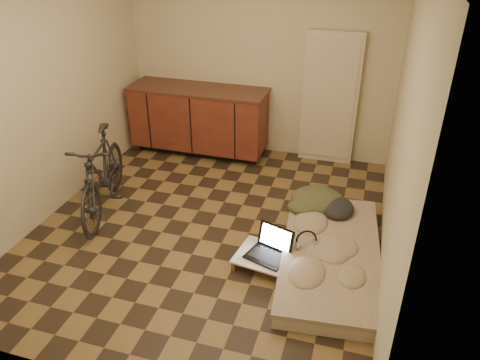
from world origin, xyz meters
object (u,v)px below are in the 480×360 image
(futon, at_px, (330,256))
(laptop, at_px, (270,250))
(bicycle, at_px, (101,170))
(lap_desk, at_px, (273,259))

(futon, xyz_separation_m, laptop, (-0.55, -0.19, 0.09))
(bicycle, bearing_deg, laptop, -27.32)
(bicycle, height_order, laptop, bicycle)
(laptop, bearing_deg, lap_desk, -15.11)
(futon, distance_m, lap_desk, 0.55)
(futon, xyz_separation_m, lap_desk, (-0.50, -0.22, 0.02))
(futon, bearing_deg, laptop, -166.60)
(bicycle, height_order, futon, bicycle)
(bicycle, xyz_separation_m, futon, (2.50, -0.21, -0.43))
(lap_desk, bearing_deg, bicycle, 176.25)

